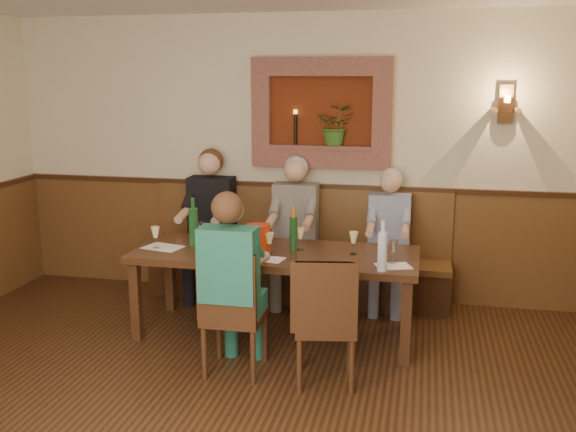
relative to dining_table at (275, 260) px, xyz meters
name	(u,v)px	position (x,y,z in m)	size (l,w,h in m)	color
room_shell	(195,137)	(0.00, -1.85, 1.21)	(6.04, 6.04, 2.82)	beige
wainscoting	(202,363)	(0.00, -1.85, -0.09)	(6.02, 6.02, 1.15)	brown
wall_niche	(325,118)	(0.24, 1.09, 1.13)	(1.36, 0.30, 1.06)	#5C220D
wall_sconce	(506,105)	(1.90, 1.08, 1.27)	(0.25, 0.20, 0.35)	brown
dining_table	(275,260)	(0.00, 0.00, 0.00)	(2.40, 0.90, 0.75)	#341F0F
bench	(297,267)	(0.00, 0.94, -0.35)	(3.00, 0.45, 1.11)	#381E0F
chair_near_left	(234,337)	(-0.14, -0.77, -0.39)	(0.44, 0.44, 0.98)	#341F0F
chair_near_right	(325,347)	(0.56, -0.80, -0.39)	(0.50, 0.50, 0.97)	#341F0F
person_bench_left	(209,237)	(-0.88, 0.84, -0.05)	(0.45, 0.55, 1.50)	black
person_bench_mid	(294,243)	(-0.01, 0.84, -0.07)	(0.43, 0.53, 1.45)	#595551
person_bench_right	(388,253)	(0.90, 0.84, -0.12)	(0.39, 0.48, 1.35)	navy
person_chair_front	(233,299)	(-0.14, -0.78, -0.09)	(0.42, 0.51, 1.41)	#1A4F5E
spittoon_bucket	(258,239)	(-0.13, -0.08, 0.20)	(0.21, 0.21, 0.24)	red
wine_bottle_green_a	(293,233)	(0.15, 0.05, 0.23)	(0.09, 0.09, 0.38)	#19471E
wine_bottle_green_b	(193,226)	(-0.74, 0.02, 0.25)	(0.11, 0.11, 0.42)	#19471E
water_bottle	(382,250)	(0.92, -0.37, 0.24)	(0.09, 0.09, 0.39)	silver
tasting_sheet_a	(163,247)	(-0.98, -0.08, 0.08)	(0.32, 0.23, 0.00)	white
tasting_sheet_b	(268,259)	(0.00, -0.25, 0.08)	(0.25, 0.18, 0.00)	white
tasting_sheet_c	(393,266)	(1.00, -0.23, 0.08)	(0.26, 0.19, 0.00)	white
tasting_sheet_d	(241,259)	(-0.22, -0.28, 0.08)	(0.29, 0.21, 0.00)	white
wine_glass_0	(269,244)	(-0.02, -0.12, 0.17)	(0.08, 0.08, 0.19)	#FFE998
wine_glass_1	(393,252)	(0.99, -0.16, 0.17)	(0.08, 0.08, 0.19)	white
wine_glass_2	(253,235)	(-0.24, 0.15, 0.17)	(0.08, 0.08, 0.19)	white
wine_glass_3	(205,243)	(-0.54, -0.21, 0.17)	(0.08, 0.08, 0.19)	#FFE998
wine_glass_4	(300,239)	(0.20, 0.09, 0.17)	(0.08, 0.08, 0.19)	#FFE998
wine_glass_5	(156,238)	(-1.03, -0.12, 0.17)	(0.08, 0.08, 0.19)	#FFE998
wine_glass_6	(354,243)	(0.66, 0.05, 0.17)	(0.08, 0.08, 0.19)	#FFE998
wine_glass_7	(247,250)	(-0.15, -0.35, 0.17)	(0.08, 0.08, 0.19)	#FFE998
wine_glass_8	(202,233)	(-0.70, 0.11, 0.17)	(0.08, 0.08, 0.19)	white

